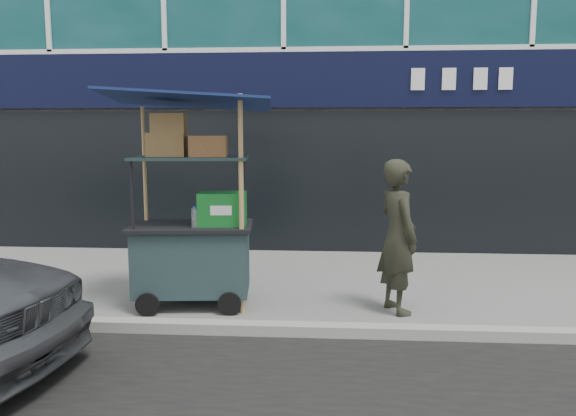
{
  "coord_description": "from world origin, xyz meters",
  "views": [
    {
      "loc": [
        0.73,
        -5.65,
        2.04
      ],
      "look_at": [
        0.26,
        1.2,
        1.11
      ],
      "focal_mm": 35.0,
      "sensor_mm": 36.0,
      "label": 1
    }
  ],
  "objects": [
    {
      "name": "ground",
      "position": [
        0.0,
        0.0,
        0.0
      ],
      "size": [
        80.0,
        80.0,
        0.0
      ],
      "primitive_type": "plane",
      "color": "slate",
      "rests_on": "ground"
    },
    {
      "name": "curb",
      "position": [
        0.0,
        -0.2,
        0.06
      ],
      "size": [
        80.0,
        0.18,
        0.12
      ],
      "primitive_type": "cube",
      "color": "gray",
      "rests_on": "ground"
    },
    {
      "name": "vendor_man",
      "position": [
        1.54,
        0.66,
        0.87
      ],
      "size": [
        0.63,
        0.75,
        1.75
      ],
      "primitive_type": "imported",
      "rotation": [
        0.0,
        0.0,
        1.96
      ],
      "color": "#28291E",
      "rests_on": "ground"
    },
    {
      "name": "vendor_cart",
      "position": [
        -0.82,
        0.73,
        0.88
      ],
      "size": [
        1.98,
        1.48,
        2.51
      ],
      "rotation": [
        0.0,
        0.0,
        0.1
      ],
      "color": "#1B2B2E",
      "rests_on": "ground"
    }
  ]
}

